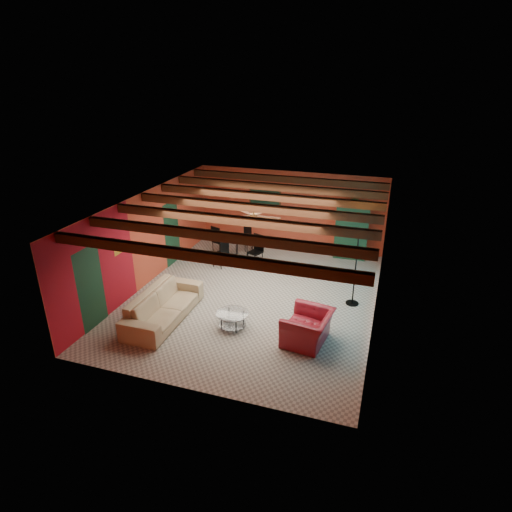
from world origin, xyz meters
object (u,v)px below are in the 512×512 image
(dining_table, at_px, (237,245))
(potted_plant, at_px, (355,199))
(vase, at_px, (236,227))
(sofa, at_px, (164,306))
(armoire, at_px, (352,232))
(coffee_table, at_px, (232,320))
(armchair, at_px, (308,328))
(floor_lamp, at_px, (356,268))

(dining_table, distance_m, potted_plant, 4.11)
(dining_table, height_order, vase, vase)
(sofa, bearing_deg, armoire, -36.29)
(vase, bearing_deg, coffee_table, -71.00)
(armchair, bearing_deg, dining_table, -133.54)
(armchair, height_order, vase, vase)
(sofa, xyz_separation_m, armchair, (3.64, 0.14, -0.00))
(potted_plant, bearing_deg, armoire, 0.00)
(armchair, relative_size, coffee_table, 1.45)
(armchair, height_order, dining_table, dining_table)
(armoire, bearing_deg, floor_lamp, -84.42)
(sofa, height_order, coffee_table, sofa)
(sofa, height_order, dining_table, dining_table)
(coffee_table, relative_size, vase, 3.98)
(coffee_table, relative_size, dining_table, 0.41)
(armchair, relative_size, dining_table, 0.59)
(dining_table, relative_size, vase, 9.71)
(floor_lamp, distance_m, potted_plant, 3.42)
(coffee_table, xyz_separation_m, dining_table, (-1.37, 3.97, 0.30))
(dining_table, relative_size, floor_lamp, 0.92)
(coffee_table, height_order, vase, vase)
(potted_plant, bearing_deg, floor_lamp, -82.11)
(vase, bearing_deg, floor_lamp, -25.06)
(sofa, height_order, floor_lamp, floor_lamp)
(coffee_table, xyz_separation_m, floor_lamp, (2.65, 2.09, 0.85))
(armchair, xyz_separation_m, armoire, (0.34, 5.37, 0.52))
(coffee_table, bearing_deg, sofa, -174.73)
(sofa, relative_size, floor_lamp, 1.23)
(floor_lamp, relative_size, vase, 10.54)
(floor_lamp, bearing_deg, coffee_table, -141.68)
(dining_table, distance_m, floor_lamp, 4.47)
(armchair, relative_size, floor_lamp, 0.55)
(dining_table, xyz_separation_m, vase, (0.00, 0.00, 0.60))
(sofa, xyz_separation_m, coffee_table, (1.78, 0.16, -0.17))
(floor_lamp, bearing_deg, dining_table, 154.94)
(armchair, xyz_separation_m, potted_plant, (0.34, 5.37, 1.64))
(potted_plant, relative_size, vase, 2.36)
(sofa, height_order, armoire, armoire)
(floor_lamp, bearing_deg, potted_plant, 97.89)
(potted_plant, height_order, vase, potted_plant)
(floor_lamp, xyz_separation_m, potted_plant, (-0.45, 3.25, 0.96))
(armoire, relative_size, floor_lamp, 0.85)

